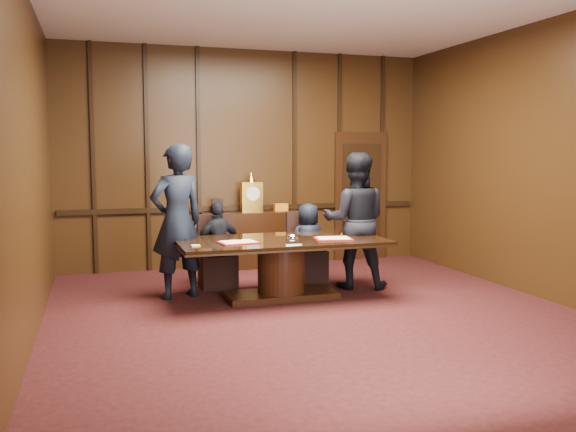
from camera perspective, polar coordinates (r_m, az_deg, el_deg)
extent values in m
plane|color=black|center=(6.90, 3.37, -9.62)|extent=(7.00, 7.00, 0.00)
cube|color=black|center=(9.99, -3.81, 5.37)|extent=(6.00, 0.04, 3.50)
cube|color=black|center=(3.61, 23.95, 3.81)|extent=(6.00, 0.04, 3.50)
cube|color=black|center=(6.23, -23.32, 4.54)|extent=(0.04, 7.00, 3.50)
cube|color=black|center=(8.22, 23.45, 4.76)|extent=(0.04, 7.00, 3.50)
cube|color=black|center=(10.00, -3.74, 0.78)|extent=(5.90, 0.05, 0.08)
cube|color=black|center=(10.64, 6.79, 1.88)|extent=(0.95, 0.06, 2.20)
sphere|color=gold|center=(10.43, 5.09, 1.54)|extent=(0.08, 0.08, 0.08)
cube|color=black|center=(9.86, -3.43, -2.22)|extent=(1.60, 0.45, 0.90)
cube|color=black|center=(9.78, -7.40, -4.82)|extent=(0.12, 0.40, 0.06)
cube|color=black|center=(10.12, 0.44, -4.40)|extent=(0.12, 0.40, 0.06)
cube|color=gold|center=(9.78, -3.45, 1.79)|extent=(0.34, 0.18, 0.48)
cylinder|color=white|center=(9.68, -3.31, 2.10)|extent=(0.22, 0.03, 0.22)
cone|color=gold|center=(9.77, -3.46, 3.66)|extent=(0.14, 0.14, 0.16)
cube|color=black|center=(9.69, -6.63, 0.95)|extent=(0.18, 0.04, 0.22)
cube|color=orange|center=(9.95, -0.68, 0.83)|extent=(0.22, 0.12, 0.12)
cube|color=black|center=(7.85, -0.64, -7.39)|extent=(1.40, 0.60, 0.08)
cylinder|color=black|center=(7.77, -0.65, -4.88)|extent=(0.60, 0.60, 0.62)
cube|color=black|center=(7.72, -0.65, -2.54)|extent=(2.62, 1.32, 0.02)
cube|color=black|center=(7.72, -0.65, -2.40)|extent=(2.60, 1.30, 0.06)
cube|color=#B91211|center=(7.42, -4.68, -2.47)|extent=(0.50, 0.39, 0.01)
cube|color=white|center=(7.42, -4.68, -2.40)|extent=(0.43, 0.33, 0.01)
cube|color=#B91211|center=(7.74, 4.25, -2.12)|extent=(0.51, 0.40, 0.01)
cube|color=white|center=(7.73, 4.25, -2.06)|extent=(0.44, 0.34, 0.01)
cube|color=white|center=(7.29, 0.39, -2.61)|extent=(0.20, 0.14, 0.01)
ellipsoid|color=white|center=(7.28, 0.39, -2.16)|extent=(0.13, 0.13, 0.10)
cube|color=#E0DF6E|center=(7.21, -8.65, -2.75)|extent=(0.11, 0.08, 0.01)
cube|color=black|center=(8.46, -6.57, -5.13)|extent=(0.48, 0.48, 0.46)
cube|color=black|center=(8.58, -6.87, -1.65)|extent=(0.48, 0.06, 0.55)
cylinder|color=black|center=(8.25, -7.67, -6.24)|extent=(0.04, 0.04, 0.23)
cylinder|color=black|center=(8.71, -5.52, -5.56)|extent=(0.04, 0.04, 0.23)
cube|color=black|center=(8.80, 1.79, -4.66)|extent=(0.49, 0.49, 0.46)
cube|color=black|center=(8.91, 1.32, -1.33)|extent=(0.48, 0.07, 0.55)
cylinder|color=black|center=(8.57, 0.97, -5.73)|extent=(0.04, 0.04, 0.23)
cylinder|color=black|center=(9.07, 2.56, -5.08)|extent=(0.04, 0.04, 0.23)
imported|color=black|center=(8.35, -6.54, -2.75)|extent=(0.74, 0.45, 1.19)
imported|color=black|center=(8.69, 1.91, -2.52)|extent=(0.59, 0.41, 1.14)
imported|color=black|center=(7.84, -10.34, -0.50)|extent=(0.83, 0.68, 1.96)
imported|color=black|center=(8.35, 6.30, -0.44)|extent=(1.10, 0.99, 1.85)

